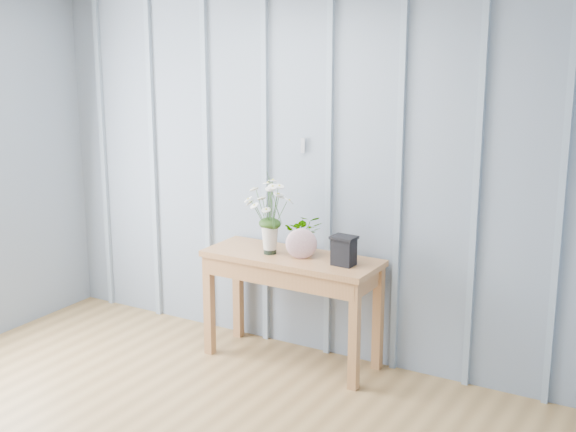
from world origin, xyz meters
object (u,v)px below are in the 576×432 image
Objects in this scene: carved_box at (344,250)px; daisy_vase at (270,205)px; felt_disc_vessel at (301,244)px; sideboard at (292,272)px.

daisy_vase is at bearing -178.23° from carved_box.
felt_disc_vessel is (0.24, -0.00, -0.23)m from daisy_vase.
felt_disc_vessel is 0.30m from carved_box.
carved_box is at bearing 1.77° from daisy_vase.
sideboard is 6.28× the size of carved_box.
carved_box is at bearing -24.16° from felt_disc_vessel.
daisy_vase is 2.60× the size of felt_disc_vessel.
felt_disc_vessel reaches higher than carved_box.
daisy_vase is at bearing 151.79° from felt_disc_vessel.
carved_box is (0.39, -0.02, 0.21)m from sideboard.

